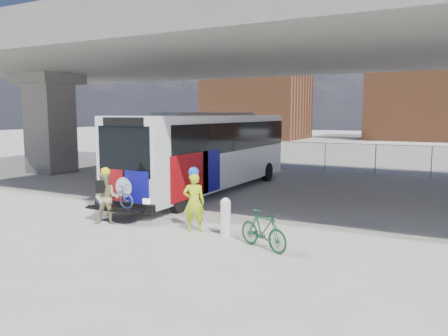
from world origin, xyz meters
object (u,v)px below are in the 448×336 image
Objects in this scene: bus at (210,146)px; bollard at (226,215)px; bike_parked at (263,230)px; cyclist_tan at (106,198)px; cyclist_hivis at (194,200)px.

bollard is at bearing -57.09° from bus.
bus is 7.35× the size of bike_parked.
bus is 7.11m from cyclist_tan.
cyclist_hivis is 1.14× the size of bike_parked.
bus reaches higher than bollard.
bus is at bearing 122.91° from bollard.
bike_parked is (5.57, -0.05, -0.37)m from cyclist_tan.
cyclist_hivis is (-1.10, -0.00, 0.35)m from bollard.
cyclist_hivis is at bearing -64.68° from bus.
bike_parked is (2.61, -0.71, -0.44)m from cyclist_hivis.
bollard is 1.16m from cyclist_hivis.
cyclist_tan is 5.58m from bike_parked.
cyclist_tan reaches higher than bike_parked.
cyclist_hivis reaches higher than cyclist_tan.
cyclist_hivis is (3.00, -6.34, -1.14)m from bus.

